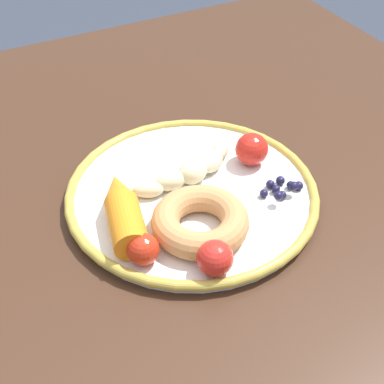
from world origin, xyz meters
TOP-DOWN VIEW (x-y plane):
  - dining_table at (0.00, 0.00)m, footprint 0.97×0.96m
  - plate at (-0.01, -0.02)m, footprint 0.31×0.31m
  - banana at (0.00, 0.01)m, footprint 0.16×0.07m
  - carrot_orange at (-0.10, -0.03)m, footprint 0.07×0.13m
  - donut at (-0.03, -0.08)m, footprint 0.12×0.12m
  - blueberry_pile at (0.09, -0.07)m, footprint 0.06×0.04m
  - tomato_near at (-0.11, -0.09)m, footprint 0.04×0.04m
  - tomato_mid at (0.08, -0.00)m, footprint 0.04×0.04m
  - tomato_far at (-0.05, -0.14)m, footprint 0.04×0.04m

SIDE VIEW (x-z plane):
  - dining_table at x=0.00m, z-range 0.27..0.97m
  - plate at x=-0.01m, z-range 0.70..0.72m
  - blueberry_pile at x=0.09m, z-range 0.71..0.73m
  - banana at x=0.00m, z-range 0.71..0.74m
  - donut at x=-0.03m, z-range 0.71..0.75m
  - tomato_near at x=-0.11m, z-range 0.71..0.75m
  - tomato_far at x=-0.05m, z-range 0.71..0.75m
  - carrot_orange at x=-0.10m, z-range 0.71..0.75m
  - tomato_mid at x=0.08m, z-range 0.71..0.76m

